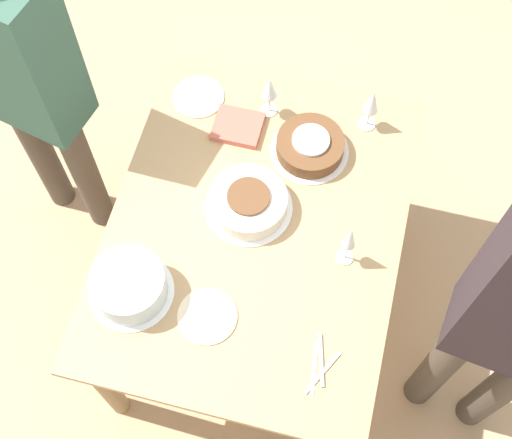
# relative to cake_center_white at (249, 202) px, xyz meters

# --- Properties ---
(ground_plane) EXTENTS (12.00, 12.00, 0.00)m
(ground_plane) POSITION_rel_cake_center_white_xyz_m (-0.06, -0.04, -0.78)
(ground_plane) COLOR tan
(dining_table) EXTENTS (1.29, 0.99, 0.74)m
(dining_table) POSITION_rel_cake_center_white_xyz_m (-0.06, -0.04, -0.15)
(dining_table) COLOR tan
(dining_table) RESTS_ON ground_plane
(cake_center_white) EXTENTS (0.30, 0.30, 0.09)m
(cake_center_white) POSITION_rel_cake_center_white_xyz_m (0.00, 0.00, 0.00)
(cake_center_white) COLOR white
(cake_center_white) RESTS_ON dining_table
(cake_front_chocolate) EXTENTS (0.28, 0.28, 0.08)m
(cake_front_chocolate) POSITION_rel_cake_center_white_xyz_m (0.27, -0.16, -0.00)
(cake_front_chocolate) COLOR white
(cake_front_chocolate) RESTS_ON dining_table
(cake_back_decorated) EXTENTS (0.28, 0.28, 0.12)m
(cake_back_decorated) POSITION_rel_cake_center_white_xyz_m (-0.39, 0.29, 0.02)
(cake_back_decorated) COLOR white
(cake_back_decorated) RESTS_ON dining_table
(wine_glass_near) EXTENTS (0.06, 0.06, 0.19)m
(wine_glass_near) POSITION_rel_cake_center_white_xyz_m (0.41, 0.03, 0.09)
(wine_glass_near) COLOR silver
(wine_glass_near) RESTS_ON dining_table
(wine_glass_far) EXTENTS (0.07, 0.07, 0.19)m
(wine_glass_far) POSITION_rel_cake_center_white_xyz_m (0.44, -0.33, 0.09)
(wine_glass_far) COLOR silver
(wine_glass_far) RESTS_ON dining_table
(wine_glass_extra) EXTENTS (0.06, 0.06, 0.21)m
(wine_glass_extra) POSITION_rel_cake_center_white_xyz_m (-0.10, -0.36, 0.11)
(wine_glass_extra) COLOR silver
(wine_glass_extra) RESTS_ON dining_table
(dessert_plate_left) EXTENTS (0.19, 0.19, 0.01)m
(dessert_plate_left) POSITION_rel_cake_center_white_xyz_m (-0.41, 0.03, -0.04)
(dessert_plate_left) COLOR beige
(dessert_plate_left) RESTS_ON dining_table
(dessert_plate_right) EXTENTS (0.19, 0.19, 0.01)m
(dessert_plate_right) POSITION_rel_cake_center_white_xyz_m (0.40, 0.30, -0.04)
(dessert_plate_right) COLOR beige
(dessert_plate_right) RESTS_ON dining_table
(fork_pile) EXTENTS (0.20, 0.09, 0.01)m
(fork_pile) POSITION_rel_cake_center_white_xyz_m (-0.49, -0.35, -0.03)
(fork_pile) COLOR silver
(fork_pile) RESTS_ON dining_table
(napkin_stack) EXTENTS (0.15, 0.17, 0.03)m
(napkin_stack) POSITION_rel_cake_center_white_xyz_m (0.30, 0.12, -0.03)
(napkin_stack) COLOR #B75B4C
(napkin_stack) RESTS_ON dining_table
(person_watching) EXTENTS (0.30, 0.44, 1.61)m
(person_watching) POSITION_rel_cake_center_white_xyz_m (0.19, 0.85, 0.18)
(person_watching) COLOR #4C4238
(person_watching) RESTS_ON ground_plane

